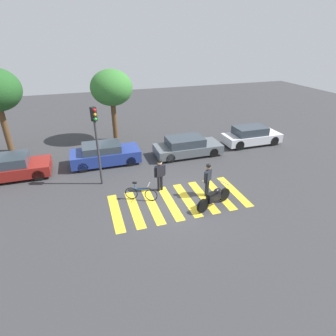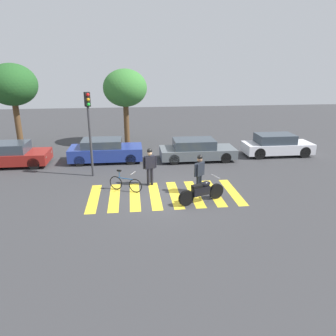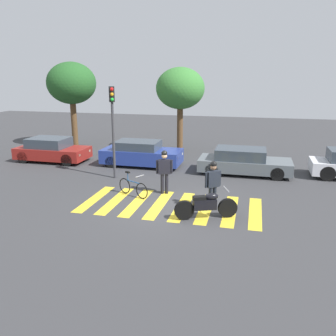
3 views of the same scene
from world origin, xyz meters
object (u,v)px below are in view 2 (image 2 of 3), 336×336
(officer_on_foot, at_px, (199,171))
(officer_by_motorcycle, at_px, (150,164))
(car_grey_coupe, at_px, (196,150))
(car_white_van, at_px, (277,145))
(car_maroon_wagon, at_px, (11,155))
(traffic_light_pole, at_px, (89,121))
(police_motorcycle, at_px, (202,192))
(leaning_bicycle, at_px, (125,183))
(car_blue_hatchback, at_px, (105,151))

(officer_on_foot, height_order, officer_by_motorcycle, officer_by_motorcycle)
(car_grey_coupe, bearing_deg, car_white_van, 4.21)
(car_maroon_wagon, height_order, car_grey_coupe, car_maroon_wagon)
(car_grey_coupe, xyz_separation_m, traffic_light_pole, (-5.98, -2.27, 2.28))
(police_motorcycle, relative_size, leaning_bicycle, 1.41)
(leaning_bicycle, height_order, officer_on_foot, officer_on_foot)
(car_blue_hatchback, relative_size, car_white_van, 1.00)
(officer_by_motorcycle, xyz_separation_m, car_maroon_wagon, (-7.71, 4.03, -0.43))
(leaning_bicycle, height_order, car_blue_hatchback, car_blue_hatchback)
(police_motorcycle, distance_m, car_grey_coupe, 6.24)
(police_motorcycle, bearing_deg, officer_by_motorcycle, 132.66)
(leaning_bicycle, relative_size, officer_by_motorcycle, 0.81)
(officer_by_motorcycle, bearing_deg, traffic_light_pole, 150.22)
(officer_on_foot, distance_m, car_grey_coupe, 5.25)
(leaning_bicycle, xyz_separation_m, car_grey_coupe, (4.26, 4.53, 0.25))
(police_motorcycle, distance_m, car_blue_hatchback, 7.88)
(leaning_bicycle, distance_m, car_blue_hatchback, 5.03)
(car_grey_coupe, bearing_deg, officer_on_foot, -100.22)
(traffic_light_pole, bearing_deg, car_grey_coupe, 20.80)
(car_grey_coupe, height_order, traffic_light_pole, traffic_light_pole)
(officer_on_foot, xyz_separation_m, traffic_light_pole, (-5.05, 2.88, 1.84))
(car_white_van, relative_size, traffic_light_pole, 1.00)
(police_motorcycle, relative_size, car_maroon_wagon, 0.52)
(leaning_bicycle, xyz_separation_m, officer_by_motorcycle, (1.18, 0.60, 0.71))
(officer_on_foot, bearing_deg, car_blue_hatchback, 129.78)
(police_motorcycle, xyz_separation_m, car_white_van, (6.33, 6.54, 0.20))
(car_blue_hatchback, bearing_deg, car_white_van, 0.28)
(car_maroon_wagon, height_order, car_white_van, car_white_van)
(car_blue_hatchback, distance_m, traffic_light_pole, 3.47)
(car_blue_hatchback, bearing_deg, leaning_bicycle, -75.78)
(officer_on_foot, xyz_separation_m, car_maroon_wagon, (-9.86, 5.25, -0.41))
(car_grey_coupe, bearing_deg, car_maroon_wagon, 179.45)
(officer_on_foot, xyz_separation_m, car_grey_coupe, (0.93, 5.15, -0.44))
(leaning_bicycle, height_order, traffic_light_pole, traffic_light_pole)
(leaning_bicycle, bearing_deg, car_blue_hatchback, 104.22)
(police_motorcycle, bearing_deg, car_maroon_wagon, 147.35)
(car_grey_coupe, height_order, car_white_van, car_white_van)
(leaning_bicycle, bearing_deg, officer_by_motorcycle, 26.96)
(officer_by_motorcycle, relative_size, car_blue_hatchback, 0.43)
(officer_by_motorcycle, height_order, car_grey_coupe, officer_by_motorcycle)
(police_motorcycle, bearing_deg, car_grey_coupe, 80.48)
(leaning_bicycle, distance_m, officer_by_motorcycle, 1.50)
(car_maroon_wagon, height_order, car_blue_hatchback, car_blue_hatchback)
(officer_by_motorcycle, distance_m, traffic_light_pole, 3.80)
(car_blue_hatchback, height_order, car_grey_coupe, car_blue_hatchback)
(car_white_van, height_order, traffic_light_pole, traffic_light_pole)
(police_motorcycle, relative_size, officer_by_motorcycle, 1.14)
(car_maroon_wagon, relative_size, traffic_light_pole, 0.94)
(officer_on_foot, distance_m, officer_by_motorcycle, 2.48)
(officer_on_foot, xyz_separation_m, car_blue_hatchback, (-4.57, 5.49, -0.40))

